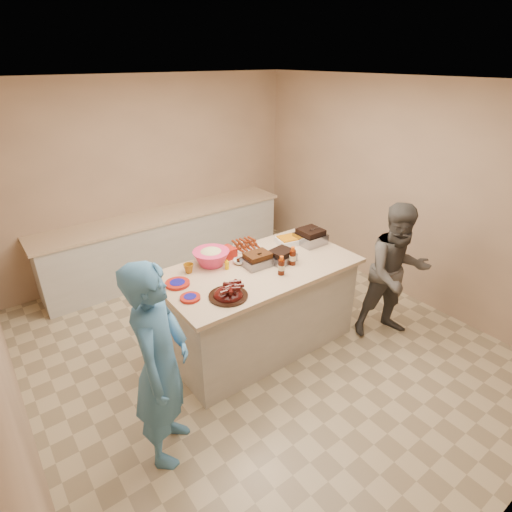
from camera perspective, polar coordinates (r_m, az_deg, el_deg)
room at (r=4.57m, az=0.28°, el=-12.57°), size 4.50×5.00×2.70m
back_counter at (r=5.98m, az=-12.52°, el=1.91°), size 3.60×0.64×0.90m
island at (r=4.61m, az=0.38°, el=-12.18°), size 2.05×1.08×0.97m
rib_platter at (r=3.58m, az=-3.97°, el=-5.82°), size 0.36×0.36×0.14m
pulled_pork_tray at (r=4.09m, az=0.23°, el=-1.35°), size 0.31×0.24×0.09m
brisket_tray at (r=4.18m, az=3.61°, el=-0.77°), size 0.30×0.26×0.08m
roasting_pan at (r=4.62m, az=7.71°, el=1.84°), size 0.30×0.30×0.12m
coleslaw_bowl at (r=4.14m, az=-6.36°, el=-1.18°), size 0.38×0.38×0.26m
sausage_plate at (r=4.46m, az=-1.43°, el=1.13°), size 0.35×0.35×0.05m
mac_cheese_dish at (r=4.60m, az=4.94°, el=1.90°), size 0.34×0.27×0.08m
bbq_bottle_a at (r=3.94m, az=3.61°, el=-2.62°), size 0.07×0.07×0.20m
bbq_bottle_b at (r=4.13m, az=5.20°, el=-1.21°), size 0.07×0.07×0.20m
mustard_bottle at (r=4.03m, az=-4.15°, el=-1.87°), size 0.04×0.04×0.11m
sauce_bowl at (r=4.13m, az=-2.30°, el=-1.05°), size 0.14×0.04×0.14m
plate_stack_large at (r=3.82m, az=-11.13°, el=-4.06°), size 0.23×0.23×0.03m
plate_stack_small at (r=3.59m, az=-9.37°, el=-6.07°), size 0.18×0.18×0.03m
plastic_cup at (r=4.01m, az=-9.55°, el=-2.34°), size 0.10×0.09×0.10m
basket_stack at (r=4.25m, az=-4.47°, el=-0.32°), size 0.24×0.19×0.11m
guest_blue at (r=3.73m, az=-11.91°, el=-24.95°), size 1.72×1.58×0.41m
guest_gray at (r=5.00m, az=18.03°, el=-10.15°), size 1.36×1.74×0.59m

